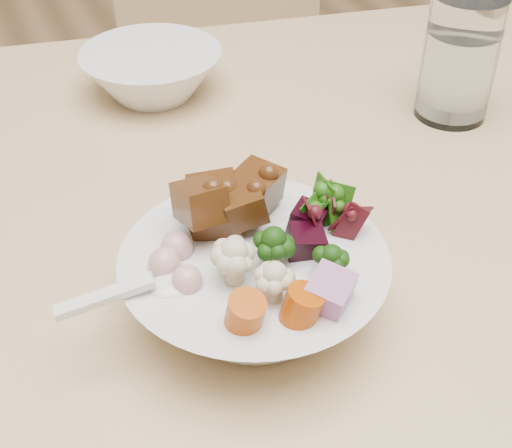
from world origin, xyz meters
name	(u,v)px	position (x,y,z in m)	size (l,w,h in m)	color
chair_far	(228,107)	(0.16, 0.83, 0.47)	(0.47, 0.47, 0.84)	tan
food_bowl	(255,280)	(-0.11, 0.07, 0.77)	(0.20, 0.20, 0.11)	silver
soup_spoon	(155,289)	(-0.19, 0.07, 0.80)	(0.10, 0.03, 0.02)	silver
water_glass	(459,63)	(0.21, 0.27, 0.80)	(0.08, 0.08, 0.14)	white
side_bowl	(152,73)	(-0.08, 0.45, 0.76)	(0.16, 0.16, 0.05)	silver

